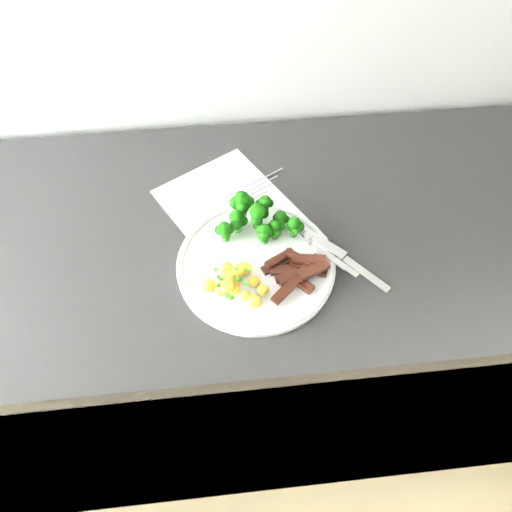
{
  "coord_description": "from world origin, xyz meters",
  "views": [
    {
      "loc": [
        -0.2,
        1.13,
        1.57
      ],
      "look_at": [
        -0.15,
        1.6,
        0.9
      ],
      "focal_mm": 34.74,
      "sensor_mm": 36.0,
      "label": 1
    }
  ],
  "objects_px": {
    "recipe_paper": "(236,214)",
    "fork": "(324,251)",
    "beef_strips": "(297,270)",
    "potatoes": "(234,282)",
    "counter": "(280,335)",
    "broccoli": "(257,217)",
    "knife": "(350,264)",
    "plate": "(256,264)"
  },
  "relations": [
    {
      "from": "beef_strips",
      "to": "knife",
      "type": "height_order",
      "value": "beef_strips"
    },
    {
      "from": "counter",
      "to": "fork",
      "type": "relative_size",
      "value": 17.23
    },
    {
      "from": "recipe_paper",
      "to": "potatoes",
      "type": "relative_size",
      "value": 3.19
    },
    {
      "from": "potatoes",
      "to": "beef_strips",
      "type": "relative_size",
      "value": 0.95
    },
    {
      "from": "potatoes",
      "to": "beef_strips",
      "type": "distance_m",
      "value": 0.11
    },
    {
      "from": "plate",
      "to": "fork",
      "type": "relative_size",
      "value": 2.03
    },
    {
      "from": "recipe_paper",
      "to": "beef_strips",
      "type": "relative_size",
      "value": 3.05
    },
    {
      "from": "recipe_paper",
      "to": "broccoli",
      "type": "relative_size",
      "value": 2.26
    },
    {
      "from": "counter",
      "to": "knife",
      "type": "bearing_deg",
      "value": -46.1
    },
    {
      "from": "beef_strips",
      "to": "fork",
      "type": "distance_m",
      "value": 0.06
    },
    {
      "from": "fork",
      "to": "knife",
      "type": "height_order",
      "value": "fork"
    },
    {
      "from": "recipe_paper",
      "to": "fork",
      "type": "relative_size",
      "value": 2.62
    },
    {
      "from": "recipe_paper",
      "to": "fork",
      "type": "bearing_deg",
      "value": -38.05
    },
    {
      "from": "recipe_paper",
      "to": "knife",
      "type": "xyz_separation_m",
      "value": [
        0.18,
        -0.14,
        0.01
      ]
    },
    {
      "from": "counter",
      "to": "broccoli",
      "type": "relative_size",
      "value": 14.87
    },
    {
      "from": "fork",
      "to": "knife",
      "type": "relative_size",
      "value": 0.79
    },
    {
      "from": "beef_strips",
      "to": "fork",
      "type": "relative_size",
      "value": 0.86
    },
    {
      "from": "beef_strips",
      "to": "plate",
      "type": "bearing_deg",
      "value": 156.29
    },
    {
      "from": "beef_strips",
      "to": "knife",
      "type": "relative_size",
      "value": 0.68
    },
    {
      "from": "beef_strips",
      "to": "knife",
      "type": "bearing_deg",
      "value": 6.76
    },
    {
      "from": "potatoes",
      "to": "fork",
      "type": "bearing_deg",
      "value": 17.33
    },
    {
      "from": "knife",
      "to": "counter",
      "type": "bearing_deg",
      "value": 133.9
    },
    {
      "from": "recipe_paper",
      "to": "beef_strips",
      "type": "xyz_separation_m",
      "value": [
        0.09,
        -0.15,
        0.02
      ]
    },
    {
      "from": "recipe_paper",
      "to": "beef_strips",
      "type": "height_order",
      "value": "beef_strips"
    },
    {
      "from": "plate",
      "to": "fork",
      "type": "bearing_deg",
      "value": 3.55
    },
    {
      "from": "beef_strips",
      "to": "broccoli",
      "type": "bearing_deg",
      "value": 118.53
    },
    {
      "from": "recipe_paper",
      "to": "broccoli",
      "type": "distance_m",
      "value": 0.07
    },
    {
      "from": "potatoes",
      "to": "beef_strips",
      "type": "height_order",
      "value": "potatoes"
    },
    {
      "from": "plate",
      "to": "knife",
      "type": "xyz_separation_m",
      "value": [
        0.16,
        -0.02,
        0.0
      ]
    },
    {
      "from": "knife",
      "to": "plate",
      "type": "bearing_deg",
      "value": 173.79
    },
    {
      "from": "recipe_paper",
      "to": "potatoes",
      "type": "bearing_deg",
      "value": -95.5
    },
    {
      "from": "counter",
      "to": "knife",
      "type": "xyz_separation_m",
      "value": [
        0.09,
        -0.09,
        0.44
      ]
    },
    {
      "from": "broccoli",
      "to": "fork",
      "type": "height_order",
      "value": "broccoli"
    },
    {
      "from": "plate",
      "to": "broccoli",
      "type": "height_order",
      "value": "broccoli"
    },
    {
      "from": "broccoli",
      "to": "potatoes",
      "type": "relative_size",
      "value": 1.41
    },
    {
      "from": "fork",
      "to": "broccoli",
      "type": "bearing_deg",
      "value": 148.61
    },
    {
      "from": "plate",
      "to": "fork",
      "type": "xyz_separation_m",
      "value": [
        0.12,
        0.01,
        0.01
      ]
    },
    {
      "from": "broccoli",
      "to": "beef_strips",
      "type": "height_order",
      "value": "broccoli"
    },
    {
      "from": "plate",
      "to": "potatoes",
      "type": "bearing_deg",
      "value": -134.0
    },
    {
      "from": "recipe_paper",
      "to": "plate",
      "type": "xyz_separation_m",
      "value": [
        0.03,
        -0.12,
        0.01
      ]
    },
    {
      "from": "plate",
      "to": "potatoes",
      "type": "relative_size",
      "value": 2.47
    },
    {
      "from": "fork",
      "to": "knife",
      "type": "distance_m",
      "value": 0.05
    }
  ]
}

